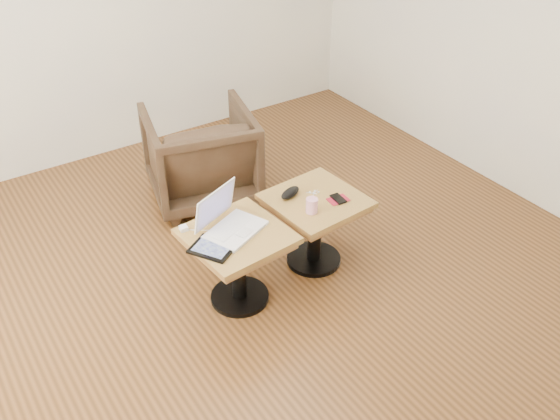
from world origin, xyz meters
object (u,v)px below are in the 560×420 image
striped_cup (312,206)px  armchair (201,156)px  side_table_right (315,215)px  laptop (229,222)px  side_table_left (238,251)px

striped_cup → armchair: (-0.12, 1.19, -0.19)m
side_table_right → striped_cup: striped_cup is taller
striped_cup → armchair: armchair is taller
laptop → striped_cup: laptop is taller
side_table_right → striped_cup: (-0.11, -0.10, 0.17)m
side_table_right → laptop: laptop is taller
side_table_right → side_table_left: bearing=179.9°
side_table_left → laptop: 0.18m
laptop → striped_cup: (0.49, -0.12, -0.00)m
side_table_left → armchair: armchair is taller
striped_cup → side_table_left: bearing=172.9°
side_table_left → striped_cup: bearing=-12.3°
armchair → side_table_right: bearing=115.8°
side_table_right → striped_cup: 0.22m
side_table_left → striped_cup: 0.51m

